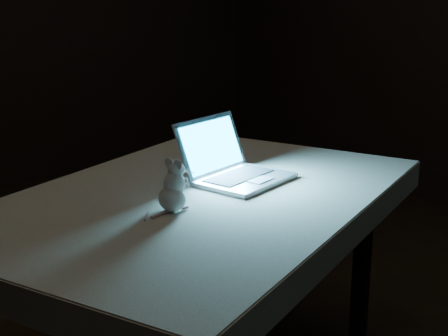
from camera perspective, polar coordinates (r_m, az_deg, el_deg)
table at (r=1.93m, az=-2.15°, el=-11.79°), size 1.44×1.20×0.66m
tablecloth at (r=1.78m, az=-4.57°, el=-3.84°), size 1.54×1.28×0.08m
laptop at (r=1.88m, az=1.91°, el=1.49°), size 0.32×0.30×0.19m
plush_mouse at (r=1.64m, az=-4.62°, el=-1.57°), size 0.12×0.12×0.13m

